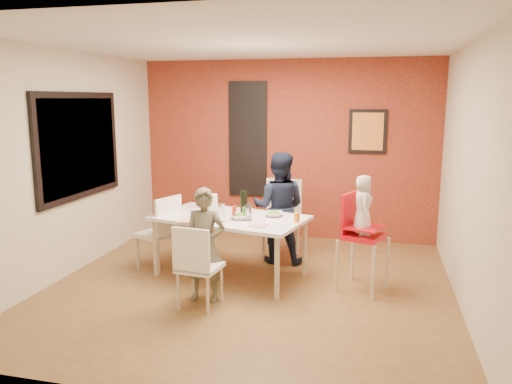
% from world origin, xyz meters
% --- Properties ---
extents(ground, '(4.50, 4.50, 0.00)m').
position_xyz_m(ground, '(0.00, 0.00, 0.00)').
color(ground, brown).
rests_on(ground, ground).
extents(ceiling, '(4.50, 4.50, 0.02)m').
position_xyz_m(ceiling, '(0.00, 0.00, 2.70)').
color(ceiling, silver).
rests_on(ceiling, wall_back).
extents(wall_back, '(4.50, 0.02, 2.70)m').
position_xyz_m(wall_back, '(0.00, 2.25, 1.35)').
color(wall_back, beige).
rests_on(wall_back, ground).
extents(wall_front, '(4.50, 0.02, 2.70)m').
position_xyz_m(wall_front, '(0.00, -2.25, 1.35)').
color(wall_front, beige).
rests_on(wall_front, ground).
extents(wall_left, '(0.02, 4.50, 2.70)m').
position_xyz_m(wall_left, '(-2.25, 0.00, 1.35)').
color(wall_left, beige).
rests_on(wall_left, ground).
extents(wall_right, '(0.02, 4.50, 2.70)m').
position_xyz_m(wall_right, '(2.25, 0.00, 1.35)').
color(wall_right, beige).
rests_on(wall_right, ground).
extents(brick_accent_wall, '(4.50, 0.02, 2.70)m').
position_xyz_m(brick_accent_wall, '(0.00, 2.23, 1.35)').
color(brick_accent_wall, maroon).
rests_on(brick_accent_wall, ground).
extents(picture_window_frame, '(0.05, 1.70, 1.30)m').
position_xyz_m(picture_window_frame, '(-2.22, 0.20, 1.55)').
color(picture_window_frame, black).
rests_on(picture_window_frame, wall_left).
extents(picture_window_pane, '(0.02, 1.55, 1.15)m').
position_xyz_m(picture_window_pane, '(-2.21, 0.20, 1.55)').
color(picture_window_pane, black).
rests_on(picture_window_pane, wall_left).
extents(glassblock_strip, '(0.55, 0.03, 1.70)m').
position_xyz_m(glassblock_strip, '(-0.60, 2.21, 1.50)').
color(glassblock_strip, silver).
rests_on(glassblock_strip, wall_back).
extents(glassblock_surround, '(0.60, 0.03, 1.76)m').
position_xyz_m(glassblock_surround, '(-0.60, 2.21, 1.50)').
color(glassblock_surround, black).
rests_on(glassblock_surround, wall_back).
extents(art_print_frame, '(0.54, 0.03, 0.64)m').
position_xyz_m(art_print_frame, '(1.20, 2.21, 1.65)').
color(art_print_frame, black).
rests_on(art_print_frame, wall_back).
extents(art_print_canvas, '(0.44, 0.01, 0.54)m').
position_xyz_m(art_print_canvas, '(1.20, 2.19, 1.65)').
color(art_print_canvas, orange).
rests_on(art_print_canvas, wall_back).
extents(dining_table, '(1.94, 1.34, 0.74)m').
position_xyz_m(dining_table, '(-0.33, 0.32, 0.67)').
color(dining_table, white).
rests_on(dining_table, ground).
extents(chair_near, '(0.45, 0.45, 0.87)m').
position_xyz_m(chair_near, '(-0.38, -0.70, 0.49)').
color(chair_near, white).
rests_on(chair_near, ground).
extents(chair_far, '(0.49, 0.49, 1.04)m').
position_xyz_m(chair_far, '(0.14, 1.23, 0.58)').
color(chair_far, white).
rests_on(chair_far, ground).
extents(chair_left, '(0.56, 0.56, 0.94)m').
position_xyz_m(chair_left, '(-1.21, 0.32, 0.52)').
color(chair_left, silver).
rests_on(chair_left, ground).
extents(high_chair, '(0.58, 0.58, 1.09)m').
position_xyz_m(high_chair, '(1.20, 0.25, 0.66)').
color(high_chair, red).
rests_on(high_chair, ground).
extents(child_near, '(0.46, 0.32, 1.21)m').
position_xyz_m(child_near, '(-0.37, -0.46, 0.61)').
color(child_near, brown).
rests_on(child_near, ground).
extents(child_far, '(0.71, 0.56, 1.45)m').
position_xyz_m(child_far, '(0.14, 0.98, 0.73)').
color(child_far, black).
rests_on(child_far, ground).
extents(toddler, '(0.27, 0.36, 0.66)m').
position_xyz_m(toddler, '(1.22, 0.24, 0.97)').
color(toddler, beige).
rests_on(toddler, high_chair).
extents(plate_near_left, '(0.29, 0.29, 0.01)m').
position_xyz_m(plate_near_left, '(-0.73, -0.00, 0.74)').
color(plate_near_left, white).
rests_on(plate_near_left, dining_table).
extents(plate_far_mid, '(0.25, 0.25, 0.01)m').
position_xyz_m(plate_far_mid, '(-0.22, 0.66, 0.74)').
color(plate_far_mid, white).
rests_on(plate_far_mid, dining_table).
extents(plate_near_right, '(0.22, 0.22, 0.01)m').
position_xyz_m(plate_near_right, '(0.11, -0.03, 0.74)').
color(plate_near_right, white).
rests_on(plate_near_right, dining_table).
extents(plate_far_left, '(0.22, 0.22, 0.01)m').
position_xyz_m(plate_far_left, '(-0.92, 0.77, 0.74)').
color(plate_far_left, white).
rests_on(plate_far_left, dining_table).
extents(salad_bowl_a, '(0.30, 0.30, 0.06)m').
position_xyz_m(salad_bowl_a, '(-0.17, 0.23, 0.76)').
color(salad_bowl_a, white).
rests_on(salad_bowl_a, dining_table).
extents(salad_bowl_b, '(0.25, 0.25, 0.05)m').
position_xyz_m(salad_bowl_b, '(0.18, 0.45, 0.76)').
color(salad_bowl_b, silver).
rests_on(salad_bowl_b, dining_table).
extents(wine_bottle, '(0.08, 0.08, 0.31)m').
position_xyz_m(wine_bottle, '(-0.17, 0.36, 0.89)').
color(wine_bottle, black).
rests_on(wine_bottle, dining_table).
extents(wine_glass_a, '(0.07, 0.07, 0.21)m').
position_xyz_m(wine_glass_a, '(-0.35, 0.06, 0.84)').
color(wine_glass_a, white).
rests_on(wine_glass_a, dining_table).
extents(wine_glass_b, '(0.07, 0.07, 0.19)m').
position_xyz_m(wine_glass_b, '(-0.05, 0.17, 0.83)').
color(wine_glass_b, silver).
rests_on(wine_glass_b, dining_table).
extents(paper_towel_roll, '(0.12, 0.12, 0.27)m').
position_xyz_m(paper_towel_roll, '(-0.52, 0.26, 0.87)').
color(paper_towel_roll, white).
rests_on(paper_towel_roll, dining_table).
extents(condiment_red, '(0.04, 0.04, 0.15)m').
position_xyz_m(condiment_red, '(-0.25, 0.22, 0.81)').
color(condiment_red, red).
rests_on(condiment_red, dining_table).
extents(condiment_green, '(0.04, 0.04, 0.14)m').
position_xyz_m(condiment_green, '(-0.13, 0.24, 0.81)').
color(condiment_green, '#3C7D29').
rests_on(condiment_green, dining_table).
extents(condiment_brown, '(0.03, 0.03, 0.13)m').
position_xyz_m(condiment_brown, '(-0.27, 0.37, 0.80)').
color(condiment_brown, brown).
rests_on(condiment_brown, dining_table).
extents(sippy_cup, '(0.07, 0.07, 0.11)m').
position_xyz_m(sippy_cup, '(0.50, 0.23, 0.79)').
color(sippy_cup, orange).
rests_on(sippy_cup, dining_table).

